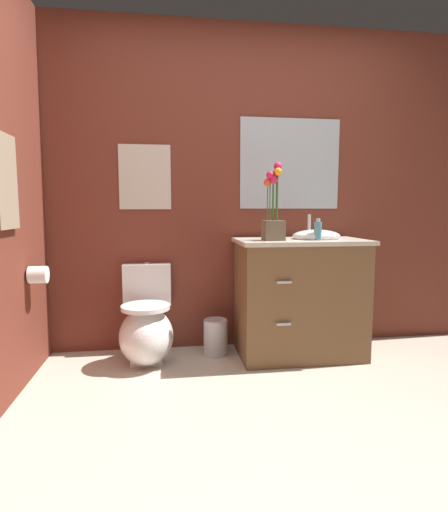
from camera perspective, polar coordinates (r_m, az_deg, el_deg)
ground_plane at (r=2.08m, az=10.85°, el=-25.28°), size 9.84×9.84×0.00m
wall_back at (r=3.31m, az=5.91°, el=9.20°), size 4.59×0.05×2.50m
toilet at (r=3.03m, az=-10.75°, el=-9.87°), size 0.38×0.59×0.69m
vanity_cabinet at (r=3.11m, az=10.51°, el=-5.53°), size 0.94×0.56×1.06m
flower_vase at (r=2.90m, az=6.92°, el=5.97°), size 0.14×0.14×0.54m
soap_bottle at (r=2.97m, az=12.95°, el=3.50°), size 0.05×0.05×0.15m
trash_bin at (r=3.14m, az=-1.18°, el=-11.20°), size 0.18×0.18×0.27m
wall_poster at (r=3.19m, az=-10.96°, el=10.74°), size 0.39×0.01×0.48m
wall_mirror at (r=3.34m, az=9.19°, el=12.56°), size 0.80×0.01×0.70m
hanging_towel at (r=2.57m, az=-28.17°, el=9.12°), size 0.03×0.28×0.52m
toilet_paper_roll at (r=2.86m, az=-24.47°, el=-2.39°), size 0.11×0.11×0.11m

